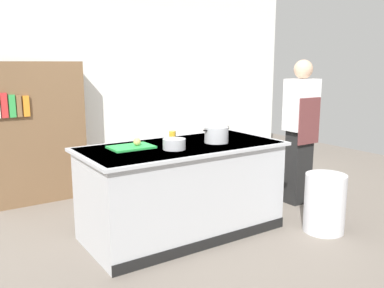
{
  "coord_description": "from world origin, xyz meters",
  "views": [
    {
      "loc": [
        -2.09,
        -3.32,
        1.68
      ],
      "look_at": [
        0.25,
        0.2,
        0.85
      ],
      "focal_mm": 38.62,
      "sensor_mm": 36.0,
      "label": 1
    }
  ],
  "objects": [
    {
      "name": "person_chef",
      "position": [
        1.66,
        -0.01,
        0.91
      ],
      "size": [
        0.38,
        0.25,
        1.72
      ],
      "rotation": [
        0.0,
        0.0,
        1.86
      ],
      "color": "black",
      "rests_on": "ground_plane"
    },
    {
      "name": "trash_bin",
      "position": [
        1.21,
        -0.77,
        0.3
      ],
      "size": [
        0.41,
        0.41,
        0.59
      ],
      "primitive_type": "cylinder",
      "color": "silver",
      "rests_on": "ground_plane"
    },
    {
      "name": "mixing_bowl",
      "position": [
        -0.17,
        -0.13,
        0.95
      ],
      "size": [
        0.21,
        0.21,
        0.1
      ],
      "primitive_type": "cylinder",
      "color": "#B7BABF",
      "rests_on": "counter_island"
    },
    {
      "name": "ground_plane",
      "position": [
        0.0,
        0.0,
        0.0
      ],
      "size": [
        10.0,
        10.0,
        0.0
      ],
      "primitive_type": "plane",
      "color": "slate"
    },
    {
      "name": "bookshelf",
      "position": [
        -0.93,
        1.8,
        0.85
      ],
      "size": [
        1.1,
        0.31,
        1.7
      ],
      "color": "brown",
      "rests_on": "ground_plane"
    },
    {
      "name": "back_wall",
      "position": [
        0.0,
        2.1,
        1.5
      ],
      "size": [
        6.4,
        0.12,
        3.0
      ],
      "primitive_type": "cube",
      "color": "white",
      "rests_on": "ground_plane"
    },
    {
      "name": "counter_island",
      "position": [
        0.0,
        -0.0,
        0.47
      ],
      "size": [
        1.98,
        0.98,
        0.9
      ],
      "color": "#B7BABF",
      "rests_on": "ground_plane"
    },
    {
      "name": "sauce_pan",
      "position": [
        0.64,
        0.23,
        0.95
      ],
      "size": [
        0.22,
        0.15,
        0.11
      ],
      "color": "#99999E",
      "rests_on": "counter_island"
    },
    {
      "name": "juice_cup",
      "position": [
        0.04,
        0.24,
        0.95
      ],
      "size": [
        0.07,
        0.07,
        0.1
      ],
      "primitive_type": "cylinder",
      "color": "yellow",
      "rests_on": "counter_island"
    },
    {
      "name": "stock_pot",
      "position": [
        0.36,
        -0.08,
        0.98
      ],
      "size": [
        0.31,
        0.24,
        0.16
      ],
      "color": "#B7BABF",
      "rests_on": "counter_island"
    },
    {
      "name": "cutting_board",
      "position": [
        -0.48,
        0.14,
        0.91
      ],
      "size": [
        0.4,
        0.28,
        0.02
      ],
      "primitive_type": "cube",
      "color": "green",
      "rests_on": "counter_island"
    },
    {
      "name": "onion",
      "position": [
        -0.42,
        0.12,
        0.96
      ],
      "size": [
        0.07,
        0.07,
        0.07
      ],
      "primitive_type": "sphere",
      "color": "tan",
      "rests_on": "cutting_board"
    }
  ]
}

